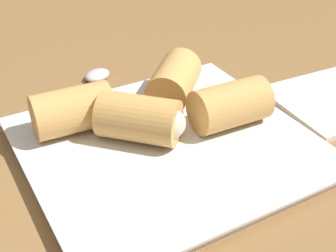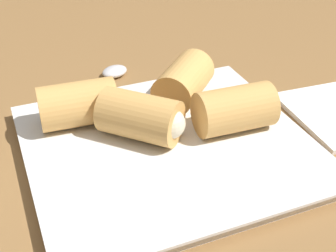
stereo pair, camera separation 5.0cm
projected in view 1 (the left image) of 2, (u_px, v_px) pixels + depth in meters
table_surface at (161, 170)px, 47.97cm from camera, size 180.00×140.00×2.00cm
serving_plate at (168, 147)px, 48.20cm from camera, size 28.24×26.16×1.50cm
roll_front_left at (143, 119)px, 46.89cm from camera, size 9.08×9.10×4.80cm
roll_front_right at (175, 79)px, 54.07cm from camera, size 9.08×9.10×4.80cm
roll_back_left at (234, 104)px, 49.37cm from camera, size 9.00×5.18×4.80cm
roll_back_right at (77, 109)px, 48.48cm from camera, size 9.04×5.34×4.80cm
spoon at (88, 81)px, 60.82cm from camera, size 16.27×8.84×1.26cm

